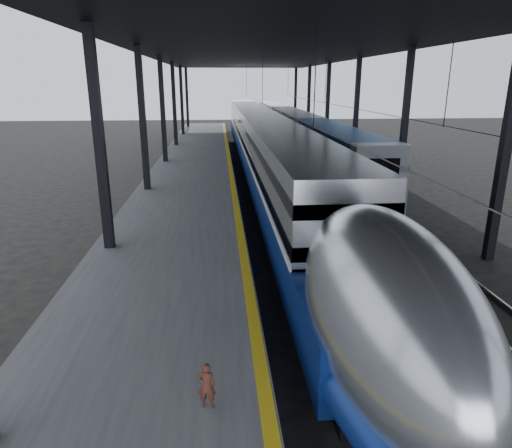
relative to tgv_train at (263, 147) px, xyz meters
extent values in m
plane|color=black|center=(-2.00, -24.29, -2.15)|extent=(160.00, 160.00, 0.00)
cube|color=#4C4C4F|center=(-5.50, -4.29, -1.65)|extent=(6.00, 80.00, 1.00)
cube|color=gold|center=(-2.70, -4.29, -1.14)|extent=(0.30, 80.00, 0.01)
cube|color=slate|center=(-0.72, -4.29, -2.07)|extent=(0.08, 80.00, 0.16)
cube|color=slate|center=(0.72, -4.29, -2.07)|extent=(0.08, 80.00, 0.16)
cube|color=slate|center=(4.28, -4.29, -2.07)|extent=(0.08, 80.00, 0.16)
cube|color=slate|center=(5.72, -4.29, -2.07)|extent=(0.08, 80.00, 0.16)
cube|color=black|center=(-7.80, -19.29, 2.35)|extent=(0.35, 0.35, 9.00)
cube|color=black|center=(7.60, -19.29, 2.35)|extent=(0.35, 0.35, 9.00)
cube|color=black|center=(-7.80, -9.29, 2.35)|extent=(0.35, 0.35, 9.00)
cube|color=black|center=(7.60, -9.29, 2.35)|extent=(0.35, 0.35, 9.00)
cube|color=black|center=(-7.80, 0.71, 2.35)|extent=(0.35, 0.35, 9.00)
cube|color=black|center=(7.60, 0.71, 2.35)|extent=(0.35, 0.35, 9.00)
cube|color=black|center=(-7.80, 10.71, 2.35)|extent=(0.35, 0.35, 9.00)
cube|color=black|center=(7.60, 10.71, 2.35)|extent=(0.35, 0.35, 9.00)
cube|color=black|center=(-7.80, 20.71, 2.35)|extent=(0.35, 0.35, 9.00)
cube|color=black|center=(7.60, 20.71, 2.35)|extent=(0.35, 0.35, 9.00)
cube|color=black|center=(-7.80, 30.71, 2.35)|extent=(0.35, 0.35, 9.00)
cube|color=black|center=(7.60, 30.71, 2.35)|extent=(0.35, 0.35, 9.00)
cube|color=black|center=(-0.10, -4.29, 7.10)|extent=(18.00, 75.00, 0.45)
cylinder|color=slate|center=(0.00, -4.29, 3.35)|extent=(0.03, 74.00, 0.03)
cylinder|color=slate|center=(5.00, -4.29, 3.35)|extent=(0.03, 74.00, 0.03)
cube|color=#BABDC2|center=(0.00, 4.01, 0.31)|extent=(3.10, 57.00, 4.27)
cube|color=navy|center=(0.00, 2.51, -1.03)|extent=(3.18, 62.00, 1.65)
cube|color=silver|center=(0.00, 4.01, -0.17)|extent=(3.20, 57.00, 0.11)
cube|color=black|center=(0.00, 4.01, 1.54)|extent=(3.14, 57.00, 0.45)
cube|color=black|center=(0.00, 4.01, 0.31)|extent=(3.14, 57.00, 0.45)
ellipsoid|color=#BABDC2|center=(0.00, -27.49, 0.15)|extent=(3.10, 8.40, 4.27)
ellipsoid|color=navy|center=(0.00, -27.49, -1.08)|extent=(3.18, 8.40, 1.82)
ellipsoid|color=black|center=(0.00, -30.09, 1.00)|extent=(1.60, 2.20, 0.96)
cube|color=black|center=(0.00, -27.49, -1.95)|extent=(2.35, 2.60, 0.40)
cube|color=black|center=(0.00, -5.49, -1.95)|extent=(2.35, 2.60, 0.40)
cube|color=navy|center=(5.00, -4.35, -0.12)|extent=(2.83, 18.00, 3.85)
cube|color=#92949A|center=(5.00, -12.75, -0.12)|extent=(2.89, 1.20, 3.90)
cube|color=black|center=(5.00, -13.37, 0.74)|extent=(1.72, 0.06, 0.86)
cube|color=#A90D28|center=(5.00, -13.37, -0.58)|extent=(1.21, 0.06, 0.56)
cube|color=#92949A|center=(5.00, 14.65, -0.12)|extent=(2.83, 18.00, 3.85)
cube|color=#92949A|center=(5.00, 33.65, -0.12)|extent=(2.83, 18.00, 3.85)
cube|color=black|center=(5.00, -10.35, -1.97)|extent=(2.23, 2.40, 0.36)
cube|color=black|center=(5.00, 11.65, -1.97)|extent=(2.23, 2.40, 0.36)
imported|color=#4F261A|center=(-3.86, -28.72, -0.66)|extent=(0.39, 0.29, 0.98)
camera|label=1|loc=(-3.52, -36.24, 4.94)|focal=32.00mm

